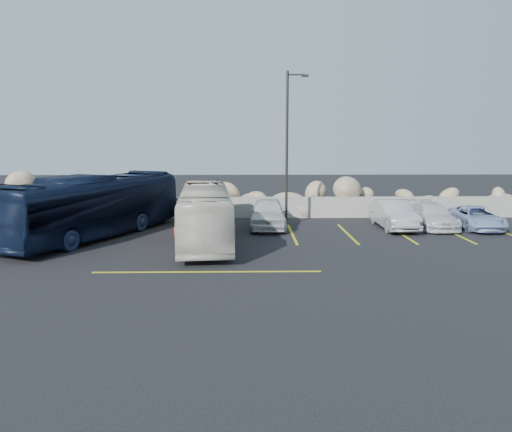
{
  "coord_description": "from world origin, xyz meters",
  "views": [
    {
      "loc": [
        0.4,
        -16.72,
        4.69
      ],
      "look_at": [
        0.79,
        4.0,
        1.37
      ],
      "focal_mm": 35.0,
      "sensor_mm": 36.0,
      "label": 1
    }
  ],
  "objects_px": {
    "lamppost": "(288,144)",
    "car_b": "(394,215)",
    "vintage_bus": "(205,214)",
    "car_d": "(477,218)",
    "car_c": "(432,216)",
    "tour_coach": "(94,206)",
    "car_a": "(268,213)"
  },
  "relations": [
    {
      "from": "lamppost",
      "to": "car_b",
      "type": "relative_size",
      "value": 1.83
    },
    {
      "from": "vintage_bus",
      "to": "car_d",
      "type": "bearing_deg",
      "value": 7.97
    },
    {
      "from": "lamppost",
      "to": "car_c",
      "type": "xyz_separation_m",
      "value": [
        7.43,
        -0.88,
        -3.67
      ]
    },
    {
      "from": "car_b",
      "to": "car_c",
      "type": "bearing_deg",
      "value": 5.24
    },
    {
      "from": "car_d",
      "to": "tour_coach",
      "type": "bearing_deg",
      "value": -171.38
    },
    {
      "from": "lamppost",
      "to": "car_c",
      "type": "relative_size",
      "value": 1.86
    },
    {
      "from": "vintage_bus",
      "to": "car_d",
      "type": "distance_m",
      "value": 14.02
    },
    {
      "from": "car_c",
      "to": "lamppost",
      "type": "bearing_deg",
      "value": 173.14
    },
    {
      "from": "car_a",
      "to": "car_d",
      "type": "relative_size",
      "value": 1.1
    },
    {
      "from": "vintage_bus",
      "to": "tour_coach",
      "type": "distance_m",
      "value": 5.41
    },
    {
      "from": "car_c",
      "to": "car_a",
      "type": "bearing_deg",
      "value": 179.1
    },
    {
      "from": "lamppost",
      "to": "vintage_bus",
      "type": "distance_m",
      "value": 6.6
    },
    {
      "from": "lamppost",
      "to": "car_a",
      "type": "bearing_deg",
      "value": -144.34
    },
    {
      "from": "tour_coach",
      "to": "vintage_bus",
      "type": "bearing_deg",
      "value": 11.3
    },
    {
      "from": "tour_coach",
      "to": "car_a",
      "type": "xyz_separation_m",
      "value": [
        8.23,
        2.3,
        -0.7
      ]
    },
    {
      "from": "vintage_bus",
      "to": "car_c",
      "type": "distance_m",
      "value": 11.95
    },
    {
      "from": "lamppost",
      "to": "vintage_bus",
      "type": "relative_size",
      "value": 0.88
    },
    {
      "from": "car_a",
      "to": "vintage_bus",
      "type": "bearing_deg",
      "value": -128.27
    },
    {
      "from": "tour_coach",
      "to": "car_d",
      "type": "distance_m",
      "value": 19.05
    },
    {
      "from": "car_b",
      "to": "vintage_bus",
      "type": "bearing_deg",
      "value": -162.38
    },
    {
      "from": "car_a",
      "to": "car_d",
      "type": "xyz_separation_m",
      "value": [
        10.71,
        -0.45,
        -0.2
      ]
    },
    {
      "from": "car_a",
      "to": "car_b",
      "type": "bearing_deg",
      "value": -1.13
    },
    {
      "from": "vintage_bus",
      "to": "car_a",
      "type": "xyz_separation_m",
      "value": [
        2.95,
        3.5,
        -0.5
      ]
    },
    {
      "from": "lamppost",
      "to": "car_b",
      "type": "height_order",
      "value": "lamppost"
    },
    {
      "from": "tour_coach",
      "to": "car_b",
      "type": "bearing_deg",
      "value": 31.81
    },
    {
      "from": "car_c",
      "to": "vintage_bus",
      "type": "bearing_deg",
      "value": -163.63
    },
    {
      "from": "lamppost",
      "to": "car_d",
      "type": "bearing_deg",
      "value": -7.14
    },
    {
      "from": "vintage_bus",
      "to": "car_b",
      "type": "xyz_separation_m",
      "value": [
        9.41,
        3.17,
        -0.55
      ]
    },
    {
      "from": "vintage_bus",
      "to": "car_a",
      "type": "relative_size",
      "value": 2.02
    },
    {
      "from": "lamppost",
      "to": "tour_coach",
      "type": "height_order",
      "value": "lamppost"
    },
    {
      "from": "tour_coach",
      "to": "car_c",
      "type": "bearing_deg",
      "value": 31.64
    },
    {
      "from": "car_b",
      "to": "tour_coach",
      "type": "bearing_deg",
      "value": -173.38
    }
  ]
}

